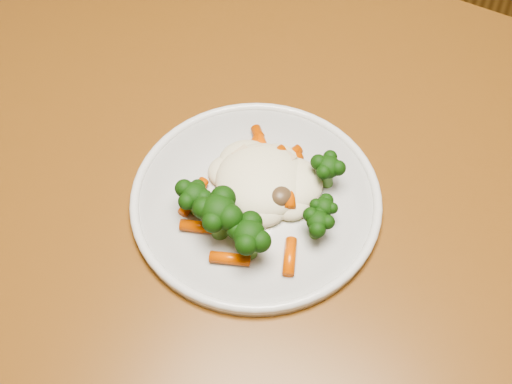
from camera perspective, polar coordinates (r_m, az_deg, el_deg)
dining_table at (r=0.79m, az=-2.50°, el=-2.90°), size 1.38×1.00×0.75m
plate at (r=0.69m, az=0.00°, el=-0.69°), size 0.27×0.27×0.01m
meal at (r=0.67m, az=0.12°, el=-0.14°), size 0.17×0.18×0.05m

